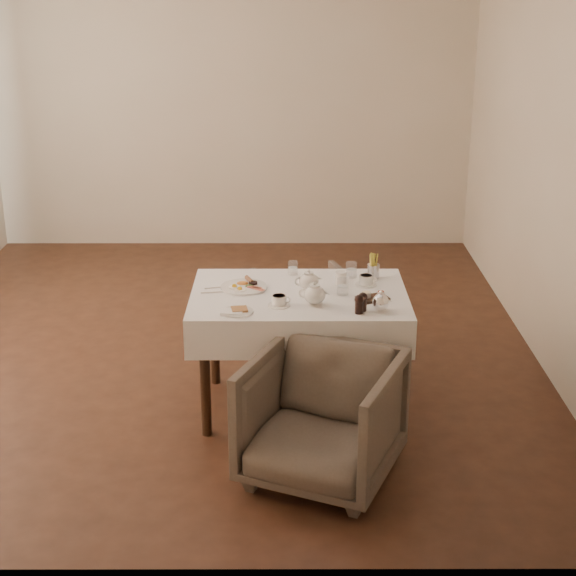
# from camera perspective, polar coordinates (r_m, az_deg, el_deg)

# --- Properties ---
(table) EXTENTS (1.28, 0.88, 0.75)m
(table) POSITION_cam_1_polar(r_m,az_deg,el_deg) (5.26, 0.71, -1.51)
(table) COLOR black
(table) RESTS_ON ground
(armchair_near) EXTENTS (0.98, 0.99, 0.69)m
(armchair_near) POSITION_cam_1_polar(r_m,az_deg,el_deg) (4.67, 2.19, -8.46)
(armchair_near) COLOR #50453B
(armchair_near) RESTS_ON ground
(armchair_far) EXTENTS (0.79, 0.81, 0.59)m
(armchair_far) POSITION_cam_1_polar(r_m,az_deg,el_deg) (6.13, 1.15, -1.73)
(armchair_far) COLOR #50453B
(armchair_far) RESTS_ON ground
(breakfast_plate) EXTENTS (0.28, 0.28, 0.04)m
(breakfast_plate) POSITION_cam_1_polar(r_m,az_deg,el_deg) (5.30, -2.85, 0.12)
(breakfast_plate) COLOR white
(breakfast_plate) RESTS_ON table
(side_plate) EXTENTS (0.18, 0.18, 0.02)m
(side_plate) POSITION_cam_1_polar(r_m,az_deg,el_deg) (4.92, -3.36, -1.52)
(side_plate) COLOR white
(side_plate) RESTS_ON table
(teapot_centre) EXTENTS (0.19, 0.16, 0.13)m
(teapot_centre) POSITION_cam_1_polar(r_m,az_deg,el_deg) (5.24, 1.35, 0.53)
(teapot_centre) COLOR white
(teapot_centre) RESTS_ON table
(teapot_front) EXTENTS (0.19, 0.16, 0.14)m
(teapot_front) POSITION_cam_1_polar(r_m,az_deg,el_deg) (5.02, 1.74, -0.33)
(teapot_front) COLOR white
(teapot_front) RESTS_ON table
(creamer) EXTENTS (0.08, 0.08, 0.08)m
(creamer) POSITION_cam_1_polar(r_m,az_deg,el_deg) (5.35, 3.44, 0.66)
(creamer) COLOR white
(creamer) RESTS_ON table
(teacup_near) EXTENTS (0.13, 0.13, 0.06)m
(teacup_near) POSITION_cam_1_polar(r_m,az_deg,el_deg) (5.01, -0.58, -0.85)
(teacup_near) COLOR white
(teacup_near) RESTS_ON table
(teacup_far) EXTENTS (0.13, 0.13, 0.06)m
(teacup_far) POSITION_cam_1_polar(r_m,az_deg,el_deg) (5.35, 5.07, 0.48)
(teacup_far) COLOR white
(teacup_far) RESTS_ON table
(glass_left) EXTENTS (0.07, 0.07, 0.09)m
(glass_left) POSITION_cam_1_polar(r_m,az_deg,el_deg) (5.51, 0.31, 1.30)
(glass_left) COLOR silver
(glass_left) RESTS_ON table
(glass_mid) EXTENTS (0.08, 0.08, 0.10)m
(glass_mid) POSITION_cam_1_polar(r_m,az_deg,el_deg) (5.19, 3.56, 0.09)
(glass_mid) COLOR silver
(glass_mid) RESTS_ON table
(glass_right) EXTENTS (0.07, 0.07, 0.10)m
(glass_right) POSITION_cam_1_polar(r_m,az_deg,el_deg) (5.48, 4.12, 1.18)
(glass_right) COLOR silver
(glass_right) RESTS_ON table
(condiment_board) EXTENTS (0.20, 0.17, 0.04)m
(condiment_board) POSITION_cam_1_polar(r_m,az_deg,el_deg) (5.13, 5.48, -0.59)
(condiment_board) COLOR black
(condiment_board) RESTS_ON table
(pepper_mill_left) EXTENTS (0.06, 0.06, 0.11)m
(pepper_mill_left) POSITION_cam_1_polar(r_m,az_deg,el_deg) (4.91, 4.62, -1.04)
(pepper_mill_left) COLOR black
(pepper_mill_left) RESTS_ON table
(pepper_mill_right) EXTENTS (0.07, 0.07, 0.11)m
(pepper_mill_right) POSITION_cam_1_polar(r_m,az_deg,el_deg) (4.95, 4.86, -0.87)
(pepper_mill_right) COLOR black
(pepper_mill_right) RESTS_ON table
(silver_pot) EXTENTS (0.14, 0.13, 0.12)m
(silver_pot) POSITION_cam_1_polar(r_m,az_deg,el_deg) (4.95, 6.01, -0.82)
(silver_pot) COLOR white
(silver_pot) RESTS_ON table
(fries_cup) EXTENTS (0.08, 0.08, 0.16)m
(fries_cup) POSITION_cam_1_polar(r_m,az_deg,el_deg) (5.46, 5.55, 1.34)
(fries_cup) COLOR silver
(fries_cup) RESTS_ON table
(cutlery_fork) EXTENTS (0.19, 0.06, 0.00)m
(cutlery_fork) POSITION_cam_1_polar(r_m,az_deg,el_deg) (5.31, -4.41, 0.04)
(cutlery_fork) COLOR silver
(cutlery_fork) RESTS_ON table
(cutlery_knife) EXTENTS (0.20, 0.05, 0.00)m
(cutlery_knife) POSITION_cam_1_polar(r_m,az_deg,el_deg) (5.23, -4.57, -0.28)
(cutlery_knife) COLOR silver
(cutlery_knife) RESTS_ON table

